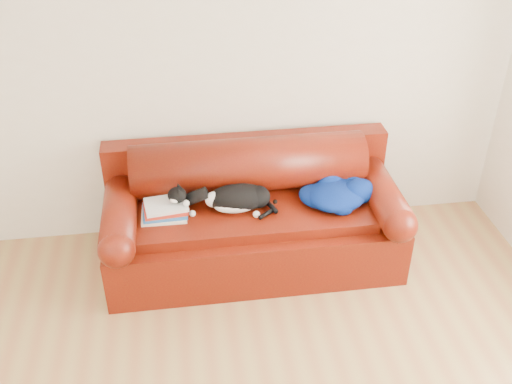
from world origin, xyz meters
TOP-DOWN VIEW (x-y plane):
  - room_shell at (0.12, 0.02)m, footprint 4.52×4.02m
  - sofa_base at (0.24, 1.49)m, footprint 2.10×0.90m
  - sofa_back at (0.24, 1.74)m, footprint 2.10×1.01m
  - book_stack at (-0.38, 1.45)m, footprint 0.31×0.26m
  - cat at (0.12, 1.46)m, footprint 0.62×0.29m
  - blanket at (0.84, 1.45)m, footprint 0.64×0.53m

SIDE VIEW (x-z plane):
  - sofa_base at x=0.24m, z-range -0.01..0.49m
  - sofa_back at x=0.24m, z-range 0.10..0.98m
  - book_stack at x=-0.38m, z-range 0.50..0.60m
  - blanket at x=0.84m, z-range 0.49..0.65m
  - cat at x=0.12m, z-range 0.47..0.70m
  - room_shell at x=0.12m, z-range 0.36..2.97m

